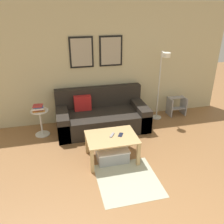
% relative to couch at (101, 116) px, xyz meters
% --- Properties ---
extents(wall_back, '(5.60, 0.09, 2.55)m').
position_rel_couch_xyz_m(wall_back, '(0.23, 0.49, 1.01)').
color(wall_back, '#C6BC93').
rests_on(wall_back, ground_plane).
extents(area_rug, '(0.94, 0.98, 0.01)m').
position_rel_couch_xyz_m(area_rug, '(0.05, -1.80, -0.27)').
color(area_rug, '#B2B79E').
rests_on(area_rug, ground_plane).
extents(couch, '(1.91, 0.96, 0.82)m').
position_rel_couch_xyz_m(couch, '(0.00, 0.00, 0.00)').
color(couch, '#28231E').
rests_on(couch, ground_plane).
extents(coffee_table, '(0.86, 0.65, 0.45)m').
position_rel_couch_xyz_m(coffee_table, '(-0.06, -1.18, 0.09)').
color(coffee_table, tan).
rests_on(coffee_table, ground_plane).
extents(storage_bin, '(0.55, 0.41, 0.23)m').
position_rel_couch_xyz_m(storage_bin, '(-0.06, -1.21, -0.16)').
color(storage_bin, '#9EA3A8').
rests_on(storage_bin, ground_plane).
extents(floor_lamp, '(0.24, 0.42, 1.58)m').
position_rel_couch_xyz_m(floor_lamp, '(1.36, 0.04, 0.73)').
color(floor_lamp, silver).
rests_on(floor_lamp, ground_plane).
extents(side_table, '(0.35, 0.35, 0.55)m').
position_rel_couch_xyz_m(side_table, '(-1.27, -0.03, 0.06)').
color(side_table, silver).
rests_on(side_table, ground_plane).
extents(book_stack, '(0.24, 0.20, 0.11)m').
position_rel_couch_xyz_m(book_stack, '(-1.28, -0.04, 0.34)').
color(book_stack, '#D18438').
rests_on(book_stack, side_table).
extents(remote_control, '(0.12, 0.15, 0.02)m').
position_rel_couch_xyz_m(remote_control, '(-0.05, -1.15, 0.18)').
color(remote_control, '#99999E').
rests_on(remote_control, coffee_table).
extents(cell_phone, '(0.12, 0.15, 0.01)m').
position_rel_couch_xyz_m(cell_phone, '(0.10, -1.17, 0.18)').
color(cell_phone, '#1E2338').
rests_on(cell_phone, coffee_table).
extents(step_stool, '(0.40, 0.30, 0.43)m').
position_rel_couch_xyz_m(step_stool, '(1.90, 0.21, -0.04)').
color(step_stool, '#99999E').
rests_on(step_stool, ground_plane).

